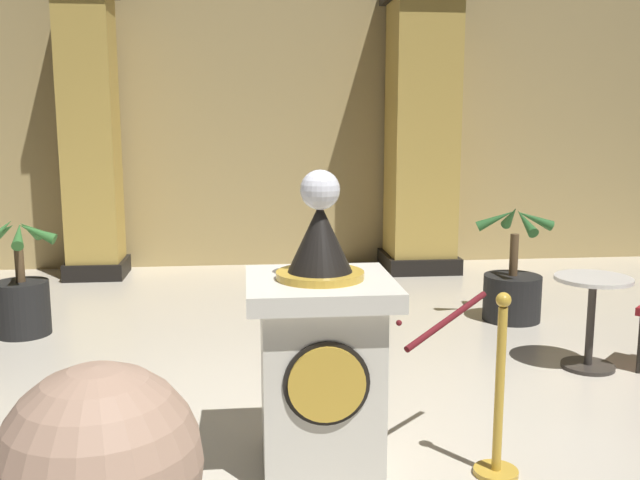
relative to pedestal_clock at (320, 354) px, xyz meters
name	(u,v)px	position (x,y,z in m)	size (l,w,h in m)	color
ground_plane	(282,452)	(-0.20, 0.17, -0.65)	(12.87, 12.87, 0.00)	beige
back_wall	(259,126)	(-0.20, 5.64, 1.16)	(12.87, 0.16, 3.61)	tan
pedestal_clock	(320,354)	(0.00, 0.00, 0.00)	(0.78, 0.78, 1.64)	silver
stanchion_near	(498,413)	(0.93, -0.21, -0.29)	(0.24, 0.24, 1.01)	gold
stanchion_far	(318,352)	(0.08, 0.91, -0.30)	(0.24, 0.24, 1.01)	gold
velvet_rope	(399,309)	(0.51, 0.35, 0.14)	(1.01, 1.02, 0.22)	#591419
column_left	(90,134)	(-2.21, 5.06, 1.08)	(0.73, 0.73, 3.47)	black
column_right	(422,134)	(1.80, 5.06, 1.08)	(0.94, 0.94, 3.47)	black
potted_palm_left	(22,297)	(-2.37, 2.68, -0.31)	(0.65, 0.65, 1.08)	black
potted_palm_right	(512,289)	(2.13, 2.68, -0.34)	(0.74, 0.73, 1.12)	black
cafe_table	(591,310)	(2.22, 1.33, -0.18)	(0.57, 0.57, 0.72)	#332D28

